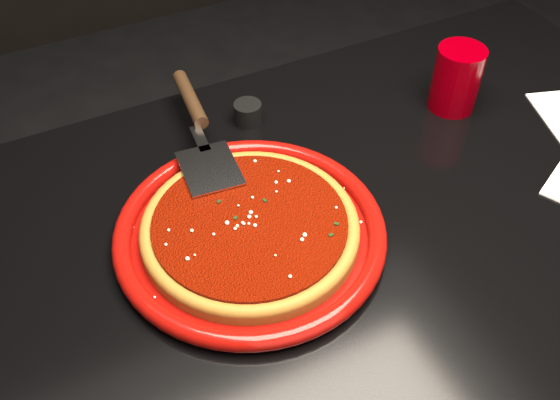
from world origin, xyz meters
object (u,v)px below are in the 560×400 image
(table, at_px, (356,355))
(pizza_server, at_px, (200,128))
(cup, at_px, (456,79))
(plate, at_px, (250,232))
(ramekin, at_px, (248,113))

(table, height_order, pizza_server, pizza_server)
(cup, bearing_deg, plate, -164.48)
(plate, height_order, pizza_server, pizza_server)
(table, xyz_separation_m, plate, (-0.18, 0.04, 0.39))
(cup, relative_size, ramekin, 2.40)
(pizza_server, relative_size, ramekin, 7.31)
(pizza_server, bearing_deg, plate, -86.99)
(pizza_server, bearing_deg, cup, -4.92)
(table, bearing_deg, pizza_server, 125.57)
(pizza_server, relative_size, cup, 3.05)
(table, xyz_separation_m, cup, (0.25, 0.16, 0.43))
(pizza_server, bearing_deg, ramekin, 26.76)
(pizza_server, bearing_deg, table, -48.67)
(plate, relative_size, cup, 3.36)
(plate, bearing_deg, cup, 15.52)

